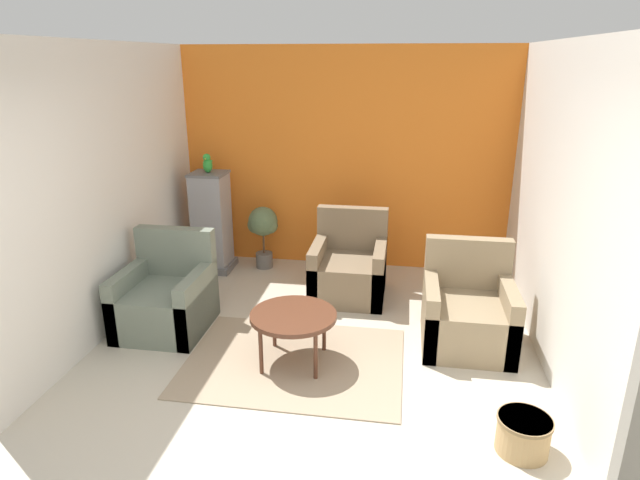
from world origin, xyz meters
The scene contains 13 objects.
ground_plane centered at (0.00, 0.00, 0.00)m, with size 20.00×20.00×0.00m, color beige.
wall_back_accent centered at (0.00, 3.78, 1.36)m, with size 4.16×0.06×2.71m.
wall_left centered at (-2.05, 1.88, 1.36)m, with size 0.06×3.75×2.71m.
wall_right centered at (2.05, 1.88, 1.36)m, with size 0.06×3.75×2.71m.
area_rug centered at (-0.14, 1.27, 0.01)m, with size 1.90×1.44×0.01m.
coffee_table centered at (-0.14, 1.27, 0.44)m, with size 0.75×0.75×0.48m.
armchair_left centered at (-1.51, 1.72, 0.30)m, with size 0.81×0.85×0.94m.
armchair_right centered at (1.39, 1.87, 0.30)m, with size 0.81×0.85×0.94m.
armchair_middle centered at (0.18, 2.78, 0.30)m, with size 0.81×0.85×0.94m.
birdcage centered at (-1.60, 3.30, 0.61)m, with size 0.48×0.48×1.24m.
parrot centered at (-1.60, 3.30, 1.35)m, with size 0.11×0.20×0.24m.
potted_plant centered at (-0.98, 3.44, 0.54)m, with size 0.40×0.37×0.80m.
wicker_basket centered at (1.63, 0.42, 0.14)m, with size 0.37×0.37×0.26m.
Camera 1 is at (0.75, -2.77, 2.56)m, focal length 30.00 mm.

